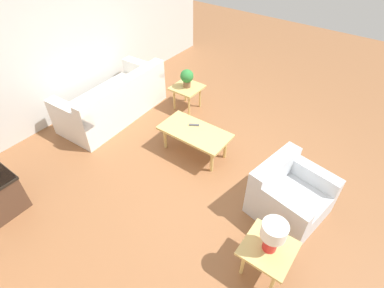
% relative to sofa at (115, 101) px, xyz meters
% --- Properties ---
extents(ground_plane, '(14.00, 14.00, 0.00)m').
position_rel_sofa_xyz_m(ground_plane, '(-2.24, 0.12, -0.31)').
color(ground_plane, '#8E5B38').
extents(wall_right, '(0.12, 7.20, 2.70)m').
position_rel_sofa_xyz_m(wall_right, '(0.82, 0.12, 1.04)').
color(wall_right, silver).
rests_on(wall_right, ground_plane).
extents(sofa, '(1.00, 2.05, 0.82)m').
position_rel_sofa_xyz_m(sofa, '(0.00, 0.00, 0.00)').
color(sofa, white).
rests_on(sofa, ground_plane).
extents(armchair, '(0.97, 1.00, 0.73)m').
position_rel_sofa_xyz_m(armchair, '(-3.44, 0.18, -0.01)').
color(armchair, silver).
rests_on(armchair, ground_plane).
extents(coffee_table, '(1.11, 0.57, 0.44)m').
position_rel_sofa_xyz_m(coffee_table, '(-1.80, -0.03, 0.08)').
color(coffee_table, tan).
rests_on(coffee_table, ground_plane).
extents(side_table_plant, '(0.53, 0.53, 0.46)m').
position_rel_sofa_xyz_m(side_table_plant, '(-0.92, -1.00, 0.09)').
color(side_table_plant, tan).
rests_on(side_table_plant, ground_plane).
extents(side_table_lamp, '(0.53, 0.53, 0.46)m').
position_rel_sofa_xyz_m(side_table_lamp, '(-3.58, 1.12, 0.09)').
color(side_table_lamp, tan).
rests_on(side_table_lamp, ground_plane).
extents(potted_plant, '(0.24, 0.24, 0.34)m').
position_rel_sofa_xyz_m(potted_plant, '(-0.92, -1.00, 0.36)').
color(potted_plant, brown).
rests_on(potted_plant, side_table_plant).
extents(table_lamp, '(0.26, 0.26, 0.40)m').
position_rel_sofa_xyz_m(table_lamp, '(-3.58, 1.12, 0.42)').
color(table_lamp, red).
rests_on(table_lamp, side_table_lamp).
extents(remote_control, '(0.16, 0.12, 0.02)m').
position_rel_sofa_xyz_m(remote_control, '(-1.71, -0.14, 0.14)').
color(remote_control, '#4C4C51').
rests_on(remote_control, coffee_table).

